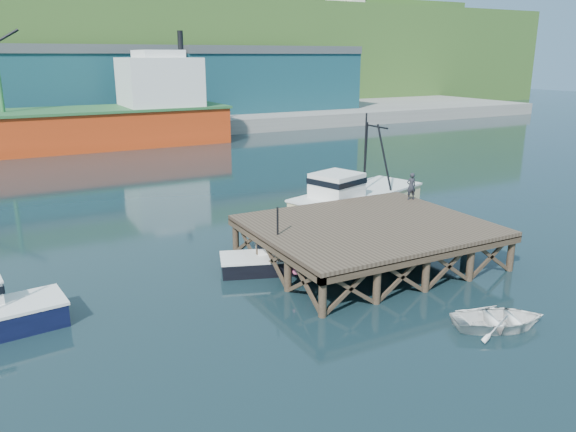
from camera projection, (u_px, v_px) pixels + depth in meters
ground at (277, 279)px, 28.11m from camera, size 300.00×300.00×0.00m
wharf at (370, 227)px, 29.91m from camera, size 12.00×10.00×2.62m
far_quay at (72, 121)px, 87.16m from camera, size 160.00×40.00×2.00m
warehouse_mid at (73, 86)px, 81.40m from camera, size 28.00×16.00×9.00m
warehouse_right at (260, 81)px, 95.01m from camera, size 30.00×16.00×9.00m
cargo_ship at (20, 123)px, 64.04m from camera, size 55.50×10.00×13.75m
hillside at (44, 54)px, 109.82m from camera, size 220.00×50.00×22.00m
boat_black at (276, 257)px, 29.29m from camera, size 6.14×5.09×3.56m
trawler at (355, 196)px, 38.52m from camera, size 11.24×6.91×7.09m
dinghy at (499, 319)px, 22.93m from camera, size 4.60×3.98×0.80m
dockworker at (411, 186)px, 34.74m from camera, size 0.68×0.51×1.70m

